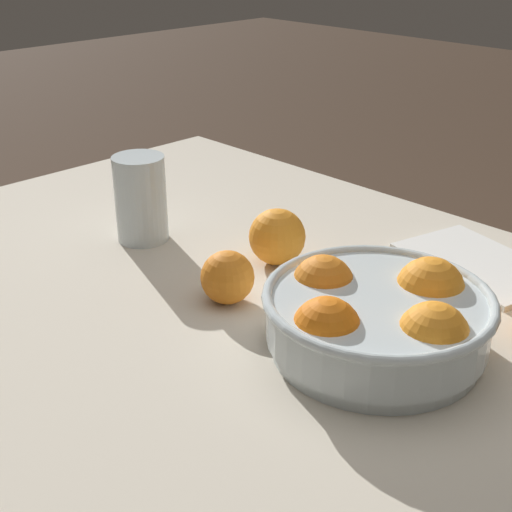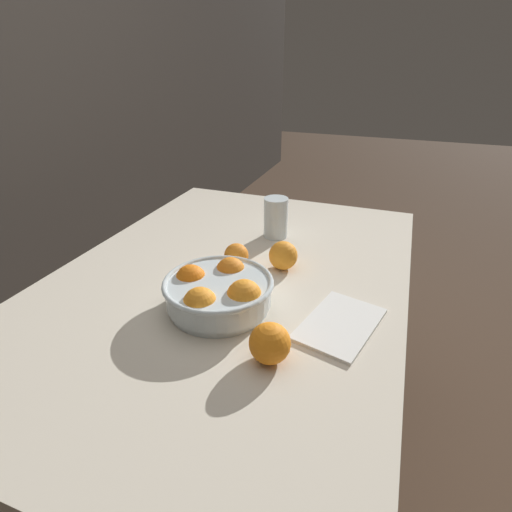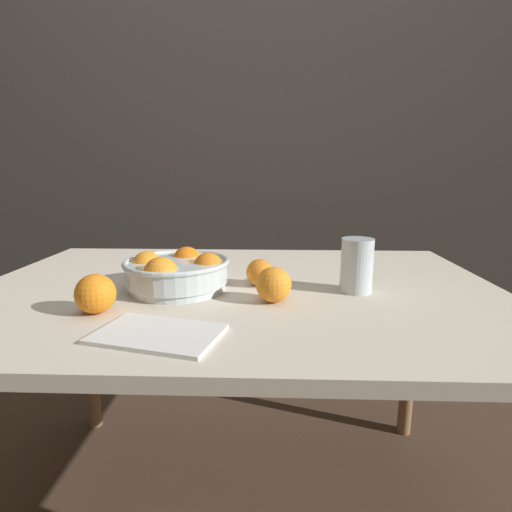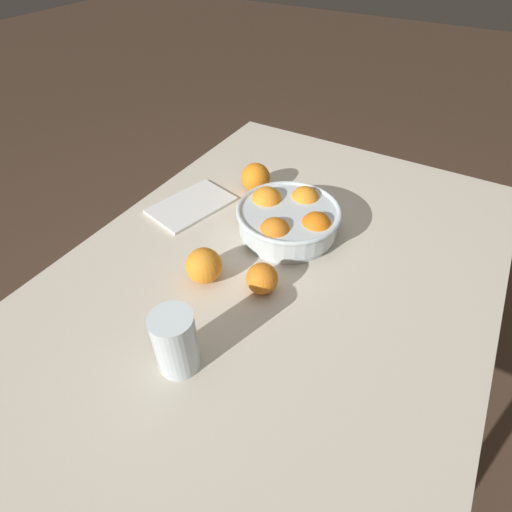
{
  "view_description": "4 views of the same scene",
  "coord_description": "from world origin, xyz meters",
  "px_view_note": "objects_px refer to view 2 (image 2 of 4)",
  "views": [
    {
      "loc": [
        -0.54,
        0.53,
        1.15
      ],
      "look_at": [
        0.04,
        -0.03,
        0.76
      ],
      "focal_mm": 50.0,
      "sensor_mm": 36.0,
      "label": 1
    },
    {
      "loc": [
        -0.85,
        -0.39,
        1.25
      ],
      "look_at": [
        0.05,
        -0.06,
        0.75
      ],
      "focal_mm": 28.0,
      "sensor_mm": 36.0,
      "label": 2
    },
    {
      "loc": [
        0.09,
        -0.98,
        0.99
      ],
      "look_at": [
        0.05,
        -0.0,
        0.78
      ],
      "focal_mm": 28.0,
      "sensor_mm": 36.0,
      "label": 3
    },
    {
      "loc": [
        0.58,
        0.29,
        1.34
      ],
      "look_at": [
        0.04,
        -0.02,
        0.78
      ],
      "focal_mm": 28.0,
      "sensor_mm": 36.0,
      "label": 4
    }
  ],
  "objects_px": {
    "orange_loose_near_bowl": "(283,255)",
    "orange_loose_front": "(270,343)",
    "juice_glass": "(276,220)",
    "orange_loose_aside": "(237,256)",
    "fruit_bowl": "(218,292)"
  },
  "relations": [
    {
      "from": "juice_glass",
      "to": "orange_loose_near_bowl",
      "type": "distance_m",
      "value": 0.22
    },
    {
      "from": "orange_loose_near_bowl",
      "to": "orange_loose_aside",
      "type": "relative_size",
      "value": 1.16
    },
    {
      "from": "orange_loose_front",
      "to": "juice_glass",
      "type": "bearing_deg",
      "value": 16.67
    },
    {
      "from": "fruit_bowl",
      "to": "juice_glass",
      "type": "xyz_separation_m",
      "value": [
        0.44,
        0.0,
        0.01
      ]
    },
    {
      "from": "orange_loose_front",
      "to": "orange_loose_aside",
      "type": "xyz_separation_m",
      "value": [
        0.33,
        0.21,
        -0.01
      ]
    },
    {
      "from": "fruit_bowl",
      "to": "orange_loose_front",
      "type": "relative_size",
      "value": 3.12
    },
    {
      "from": "juice_glass",
      "to": "orange_loose_front",
      "type": "distance_m",
      "value": 0.59
    },
    {
      "from": "orange_loose_near_bowl",
      "to": "orange_loose_front",
      "type": "distance_m",
      "value": 0.38
    },
    {
      "from": "fruit_bowl",
      "to": "juice_glass",
      "type": "distance_m",
      "value": 0.44
    },
    {
      "from": "fruit_bowl",
      "to": "juice_glass",
      "type": "relative_size",
      "value": 1.97
    },
    {
      "from": "fruit_bowl",
      "to": "juice_glass",
      "type": "height_order",
      "value": "juice_glass"
    },
    {
      "from": "orange_loose_aside",
      "to": "orange_loose_near_bowl",
      "type": "bearing_deg",
      "value": -74.36
    },
    {
      "from": "orange_loose_front",
      "to": "orange_loose_aside",
      "type": "bearing_deg",
      "value": 32.01
    },
    {
      "from": "juice_glass",
      "to": "orange_loose_front",
      "type": "height_order",
      "value": "juice_glass"
    },
    {
      "from": "juice_glass",
      "to": "orange_loose_front",
      "type": "bearing_deg",
      "value": -163.33
    }
  ]
}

